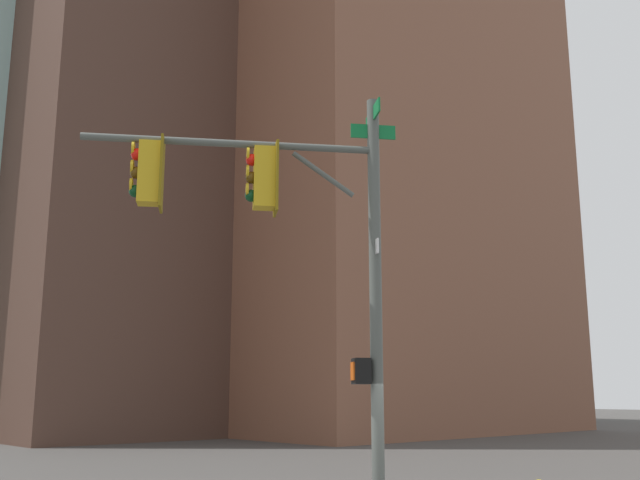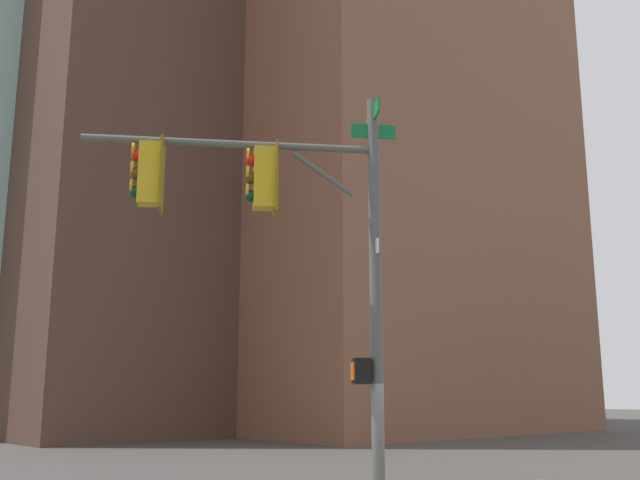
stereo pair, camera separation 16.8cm
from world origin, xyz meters
TOP-DOWN VIEW (x-y plane):
  - signal_pole_assembly at (1.27, -0.98)m, footprint 4.29×3.06m
  - building_brick_nearside at (-15.85, -33.57)m, footprint 22.84×16.62m
  - building_brick_midblock at (-26.62, -24.76)m, footprint 23.45×15.73m
  - building_glass_tower at (-18.05, -49.23)m, footprint 33.49×33.38m

SIDE VIEW (x-z plane):
  - signal_pole_assembly at x=1.27m, z-range 1.26..8.45m
  - building_brick_midblock at x=-26.62m, z-range 0.00..44.82m
  - building_brick_nearside at x=-15.85m, z-range 0.00..46.77m
  - building_glass_tower at x=-18.05m, z-range 0.00..57.18m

